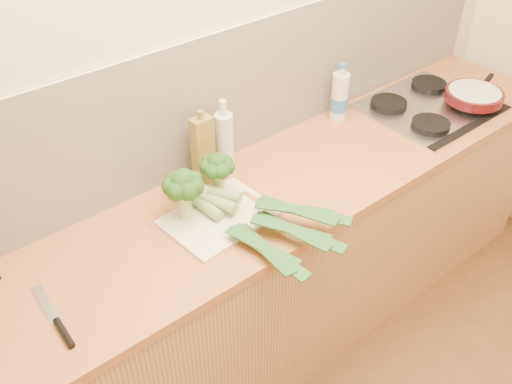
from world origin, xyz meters
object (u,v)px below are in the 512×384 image
Objects in this scene: gas_hob at (430,106)px; chefs_knife at (59,325)px; chopping_board at (220,217)px; skillet at (474,95)px.

gas_hob is 1.96× the size of chefs_knife.
skillet reaches higher than chopping_board.
gas_hob is 0.21m from skillet.
chopping_board is 1.40m from skillet.
gas_hob is 1.52× the size of chopping_board.
skillet is at bearing -33.38° from gas_hob.
skillet is (0.17, -0.11, 0.05)m from gas_hob.
skillet is (1.40, -0.10, 0.06)m from chopping_board.
skillet is at bearing -9.11° from chopping_board.
chefs_knife is at bearing -176.46° from chopping_board.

